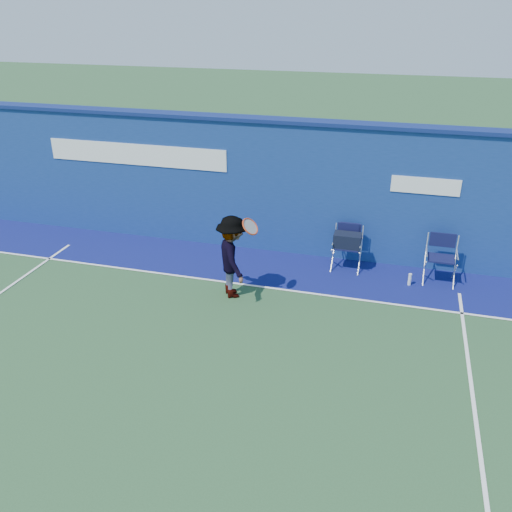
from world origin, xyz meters
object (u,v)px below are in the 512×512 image
(tennis_player, at_px, (232,257))
(directors_chair_left, at_px, (347,251))
(directors_chair_right, at_px, (439,268))
(water_bottle, at_px, (410,279))

(tennis_player, bearing_deg, directors_chair_left, 41.07)
(directors_chair_left, height_order, directors_chair_right, directors_chair_right)
(directors_chair_left, xyz_separation_m, directors_chair_right, (1.95, -0.10, -0.10))
(directors_chair_left, height_order, water_bottle, directors_chair_left)
(water_bottle, bearing_deg, tennis_player, -158.32)
(directors_chair_left, distance_m, tennis_player, 2.75)
(directors_chair_right, xyz_separation_m, water_bottle, (-0.58, -0.32, -0.18))
(directors_chair_right, xyz_separation_m, tennis_player, (-4.00, -1.69, 0.53))
(directors_chair_right, relative_size, tennis_player, 0.59)
(directors_chair_right, bearing_deg, water_bottle, -150.69)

